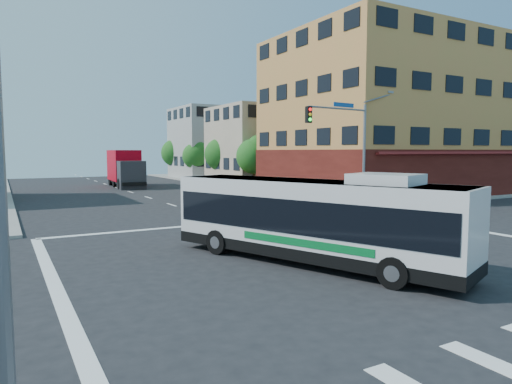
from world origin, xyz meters
TOP-DOWN VIEW (x-y plane):
  - ground at (0.00, 0.00)m, footprint 120.00×120.00m
  - sidewalk_ne at (35.00, 35.00)m, footprint 50.00×50.00m
  - corner_building_ne at (19.99, 18.48)m, footprint 18.10×15.44m
  - building_east_near at (16.98, 33.98)m, footprint 12.06×10.06m
  - building_east_far at (16.98, 47.98)m, footprint 12.06×10.06m
  - signal_mast_ne at (9.08, 10.62)m, footprint 7.91×1.13m
  - street_tree_a at (11.90, 27.92)m, footprint 3.60×3.60m
  - street_tree_b at (11.90, 35.92)m, footprint 3.80×3.80m
  - street_tree_c at (11.90, 43.92)m, footprint 3.40×3.40m
  - street_tree_d at (11.90, 51.92)m, footprint 4.00×4.00m
  - transit_bus at (-1.45, 0.05)m, footprint 6.08×10.88m
  - box_truck at (1.13, 37.50)m, footprint 3.05×8.99m
  - parked_car at (9.84, 27.61)m, footprint 2.18×4.76m

SIDE VIEW (x-z plane):
  - ground at x=0.00m, z-range 0.00..0.00m
  - sidewalk_ne at x=35.00m, z-range 0.00..0.15m
  - parked_car at x=9.84m, z-range 0.00..1.58m
  - transit_bus at x=-1.45m, z-range -0.04..3.16m
  - box_truck at x=1.13m, z-range -0.06..3.93m
  - street_tree_c at x=11.90m, z-range 0.82..6.11m
  - street_tree_a at x=11.90m, z-range 0.83..6.35m
  - street_tree_b at x=11.90m, z-range 0.85..6.65m
  - street_tree_d at x=11.90m, z-range 0.87..6.90m
  - building_east_near at x=16.98m, z-range 0.01..9.01m
  - signal_mast_ne at x=9.08m, z-range 0.95..9.02m
  - building_east_far at x=16.98m, z-range 0.01..10.01m
  - corner_building_ne at x=19.99m, z-range -1.11..12.89m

